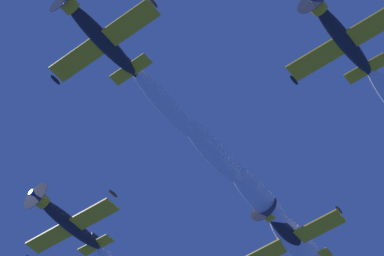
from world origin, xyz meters
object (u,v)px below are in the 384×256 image
airplane_left_wingman (341,36)px  airplane_slot_tail (289,235)px  airplane_right_wingman (67,222)px  airplane_lead (99,36)px

airplane_left_wingman → airplane_slot_tail: (-13.71, 13.78, -0.04)m
airplane_right_wingman → airplane_slot_tail: (14.61, 12.78, 0.05)m
airplane_slot_tail → airplane_lead: bearing=-91.7°
airplane_left_wingman → airplane_lead: bearing=-142.1°
airplane_left_wingman → airplane_right_wingman: airplane_right_wingman is taller
airplane_left_wingman → airplane_right_wingman: 28.34m
airplane_lead → airplane_left_wingman: size_ratio=1.00×
airplane_right_wingman → airplane_lead: bearing=-41.3°
airplane_right_wingman → airplane_slot_tail: bearing=41.2°
airplane_right_wingman → airplane_slot_tail: 19.41m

